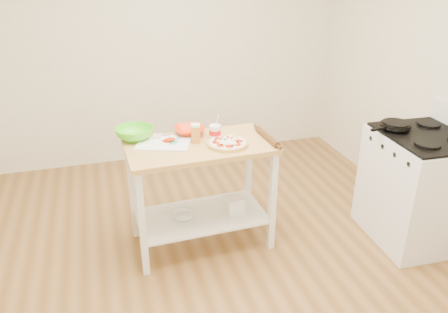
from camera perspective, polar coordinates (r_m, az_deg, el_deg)
name	(u,v)px	position (r m, az deg, el deg)	size (l,w,h in m)	color
room_shell	(224,102)	(2.86, 0.01, 7.17)	(4.04, 4.54, 2.74)	olive
prep_island	(200,173)	(3.46, -3.11, -2.21)	(1.14, 0.65, 0.90)	tan
gas_stove	(417,187)	(3.96, 23.93, -3.68)	(0.70, 0.81, 1.11)	white
skillet	(395,125)	(3.78, 21.44, 3.82)	(0.38, 0.24, 0.03)	black
pizza	(228,143)	(3.33, 0.47, 1.76)	(0.31, 0.31, 0.05)	#E6B862
cutting_board	(164,142)	(3.39, -7.88, 1.85)	(0.48, 0.42, 0.04)	white
spatula	(176,141)	(3.39, -6.31, 2.08)	(0.11, 0.14, 0.01)	#34B395
knife	(148,136)	(3.50, -9.88, 2.61)	(0.27, 0.05, 0.01)	silver
orange_bowl	(190,131)	(3.54, -4.51, 3.39)	(0.24, 0.24, 0.06)	#EE370D
green_bowl	(135,133)	(3.50, -11.60, 2.99)	(0.30, 0.30, 0.09)	#55DE21
beer_pint	(196,133)	(3.36, -3.72, 3.05)	(0.07, 0.07, 0.15)	orange
yogurt_tub	(215,132)	(3.43, -1.19, 3.22)	(0.09, 0.09, 0.20)	white
rolling_pin	(267,137)	(3.45, 5.63, 2.60)	(0.04, 0.04, 0.38)	#513012
shelf_glass_bowl	(183,215)	(3.61, -5.34, -7.60)	(0.19, 0.19, 0.06)	silver
shelf_bin	(235,204)	(3.66, 1.39, -6.28)	(0.13, 0.13, 0.13)	white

